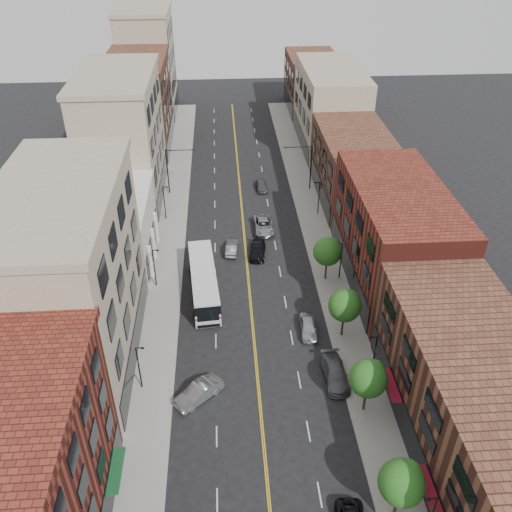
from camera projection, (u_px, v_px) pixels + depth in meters
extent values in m
plane|color=black|center=(265.00, 454.00, 45.32)|extent=(220.00, 220.00, 0.00)
cube|color=gray|center=(171.00, 237.00, 73.69)|extent=(4.00, 110.00, 0.15)
cube|color=gray|center=(316.00, 232.00, 74.80)|extent=(4.00, 110.00, 0.15)
cube|color=#5A1F17|center=(15.00, 480.00, 35.50)|extent=(10.00, 16.00, 14.00)
cube|color=gray|center=(71.00, 283.00, 50.11)|extent=(10.00, 22.00, 18.00)
cube|color=silver|center=(110.00, 229.00, 67.80)|extent=(10.00, 14.00, 8.00)
cube|color=gray|center=(123.00, 140.00, 79.08)|extent=(10.00, 20.00, 18.00)
cube|color=#573023|center=(139.00, 105.00, 96.47)|extent=(10.00, 20.00, 15.00)
cube|color=gray|center=(148.00, 64.00, 109.97)|extent=(10.00, 16.00, 20.00)
cube|color=#573023|center=(476.00, 403.00, 43.47)|extent=(10.00, 26.00, 10.00)
cube|color=#5A1F17|center=(394.00, 235.00, 62.78)|extent=(10.00, 22.00, 12.00)
cube|color=#573023|center=(354.00, 167.00, 80.72)|extent=(10.00, 20.00, 10.00)
cube|color=gray|center=(330.00, 107.00, 96.98)|extent=(10.00, 22.00, 14.00)
cube|color=#573023|center=(312.00, 83.00, 114.37)|extent=(10.00, 18.00, 11.00)
cylinder|color=black|center=(396.00, 504.00, 40.09)|extent=(0.22, 0.22, 2.50)
sphere|color=#1F5B1A|center=(402.00, 483.00, 38.61)|extent=(3.40, 3.40, 3.40)
sphere|color=#1F5B1A|center=(408.00, 473.00, 38.68)|extent=(2.04, 2.04, 2.04)
cylinder|color=black|center=(365.00, 399.00, 48.36)|extent=(0.22, 0.22, 2.50)
sphere|color=#1F5B1A|center=(368.00, 379.00, 46.89)|extent=(3.40, 3.40, 3.40)
sphere|color=#1F5B1A|center=(373.00, 371.00, 46.96)|extent=(2.04, 2.04, 2.04)
cylinder|color=black|center=(342.00, 325.00, 56.64)|extent=(0.22, 0.22, 2.50)
sphere|color=#1F5B1A|center=(345.00, 306.00, 55.16)|extent=(3.40, 3.40, 3.40)
sphere|color=#1F5B1A|center=(349.00, 299.00, 55.24)|extent=(2.04, 2.04, 2.04)
cylinder|color=black|center=(326.00, 270.00, 64.92)|extent=(0.22, 0.22, 2.50)
sphere|color=#1F5B1A|center=(327.00, 252.00, 63.44)|extent=(3.40, 3.40, 3.40)
sphere|color=#1F5B1A|center=(331.00, 246.00, 63.51)|extent=(2.04, 2.04, 2.04)
cylinder|color=black|center=(139.00, 368.00, 49.85)|extent=(0.14, 0.14, 5.00)
cylinder|color=black|center=(140.00, 348.00, 48.47)|extent=(0.70, 0.10, 0.10)
cube|color=black|center=(142.00, 348.00, 48.51)|extent=(0.28, 0.14, 0.14)
cube|color=#19592D|center=(138.00, 361.00, 49.35)|extent=(0.04, 0.55, 0.35)
cylinder|color=black|center=(154.00, 268.00, 63.09)|extent=(0.14, 0.14, 5.00)
cylinder|color=black|center=(155.00, 250.00, 61.71)|extent=(0.70, 0.10, 0.10)
cube|color=black|center=(157.00, 250.00, 61.76)|extent=(0.28, 0.14, 0.14)
cube|color=#19592D|center=(154.00, 262.00, 62.59)|extent=(0.04, 0.55, 0.35)
cylinder|color=black|center=(164.00, 203.00, 76.33)|extent=(0.14, 0.14, 5.00)
cylinder|color=black|center=(165.00, 187.00, 74.96)|extent=(0.70, 0.10, 0.10)
cube|color=black|center=(167.00, 187.00, 75.00)|extent=(0.28, 0.14, 0.14)
cube|color=#19592D|center=(164.00, 197.00, 75.83)|extent=(0.04, 0.55, 0.35)
cylinder|color=black|center=(432.00, 499.00, 36.41)|extent=(0.70, 0.10, 0.10)
cube|color=black|center=(429.00, 499.00, 36.43)|extent=(0.28, 0.14, 0.14)
cube|color=#19592D|center=(433.00, 512.00, 37.33)|extent=(0.04, 0.55, 0.35)
cylinder|color=black|center=(374.00, 357.00, 51.07)|extent=(0.14, 0.14, 5.00)
cylinder|color=black|center=(374.00, 337.00, 49.65)|extent=(0.70, 0.10, 0.10)
cube|color=black|center=(371.00, 338.00, 49.67)|extent=(0.28, 0.14, 0.14)
cube|color=#19592D|center=(375.00, 350.00, 50.57)|extent=(0.04, 0.55, 0.35)
cylinder|color=black|center=(341.00, 261.00, 64.31)|extent=(0.14, 0.14, 5.00)
cylinder|color=black|center=(340.00, 243.00, 62.90)|extent=(0.70, 0.10, 0.10)
cube|color=black|center=(338.00, 244.00, 62.91)|extent=(0.28, 0.14, 0.14)
cube|color=#19592D|center=(341.00, 255.00, 63.81)|extent=(0.04, 0.55, 0.35)
cylinder|color=black|center=(319.00, 198.00, 77.56)|extent=(0.14, 0.14, 5.00)
cylinder|color=black|center=(318.00, 182.00, 76.14)|extent=(0.70, 0.10, 0.10)
cube|color=black|center=(316.00, 183.00, 76.15)|extent=(0.28, 0.14, 0.14)
cube|color=#19592D|center=(319.00, 192.00, 77.05)|extent=(0.04, 0.55, 0.35)
cylinder|color=black|center=(168.00, 171.00, 82.34)|extent=(0.18, 0.18, 7.20)
cylinder|color=black|center=(180.00, 150.00, 80.56)|extent=(4.40, 0.12, 0.12)
imported|color=black|center=(193.00, 152.00, 80.89)|extent=(0.15, 0.18, 0.90)
cylinder|color=black|center=(311.00, 167.00, 83.56)|extent=(0.18, 0.18, 7.20)
cylinder|color=black|center=(298.00, 147.00, 81.54)|extent=(4.40, 0.12, 0.12)
imported|color=black|center=(286.00, 150.00, 81.67)|extent=(0.15, 0.18, 0.90)
cube|color=silver|center=(204.00, 281.00, 62.47)|extent=(3.87, 12.95, 3.08)
cube|color=black|center=(203.00, 276.00, 62.06)|extent=(3.91, 13.00, 1.12)
cube|color=#B80D21|center=(204.00, 283.00, 62.65)|extent=(3.91, 13.00, 0.23)
cube|color=black|center=(208.00, 315.00, 57.08)|extent=(2.34, 0.26, 1.70)
cylinder|color=black|center=(194.00, 314.00, 59.50)|extent=(0.39, 1.04, 1.02)
cylinder|color=black|center=(220.00, 312.00, 59.86)|extent=(0.39, 1.04, 1.02)
cylinder|color=black|center=(190.00, 270.00, 66.48)|extent=(0.39, 1.04, 1.02)
cylinder|color=black|center=(213.00, 268.00, 66.83)|extent=(0.39, 1.04, 1.02)
imported|color=#9FA2A7|center=(199.00, 392.00, 49.82)|extent=(4.81, 4.43, 1.60)
imported|color=#515156|center=(335.00, 374.00, 51.81)|extent=(2.33, 5.41, 1.55)
imported|color=#9C9EA3|center=(308.00, 327.00, 57.42)|extent=(1.87, 4.30, 1.44)
imported|color=#505156|center=(232.00, 248.00, 70.32)|extent=(1.89, 4.24, 1.35)
imported|color=black|center=(258.00, 250.00, 69.82)|extent=(2.57, 5.04, 1.40)
imported|color=#93949A|center=(263.00, 225.00, 74.83)|extent=(2.78, 5.66, 1.55)
imported|color=#424347|center=(262.00, 186.00, 85.19)|extent=(1.79, 4.09, 1.37)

